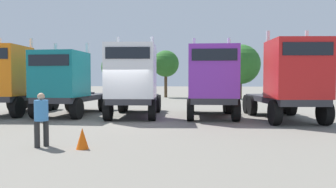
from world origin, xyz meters
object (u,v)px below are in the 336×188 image
at_px(visitor_with_camera, 41,116).
at_px(traffic_cone_near, 82,138).
at_px(semi_truck_white, 133,81).
at_px(semi_truck_teal, 67,83).
at_px(semi_truck_purple, 212,81).
at_px(semi_truck_orange, 8,80).
at_px(semi_truck_red, 290,81).

relative_size(visitor_with_camera, traffic_cone_near, 2.62).
height_order(semi_truck_white, visitor_with_camera, semi_truck_white).
bearing_deg(semi_truck_teal, semi_truck_purple, 90.65).
bearing_deg(semi_truck_purple, semi_truck_orange, -92.03).
distance_m(semi_truck_teal, semi_truck_white, 3.81).
height_order(semi_truck_teal, traffic_cone_near, semi_truck_teal).
bearing_deg(traffic_cone_near, semi_truck_red, 42.85).
bearing_deg(semi_truck_purple, semi_truck_teal, -92.07).
relative_size(semi_truck_red, traffic_cone_near, 10.79).
xyz_separation_m(semi_truck_orange, semi_truck_red, (15.13, -0.83, -0.08)).
xyz_separation_m(semi_truck_orange, semi_truck_purple, (11.42, 0.08, -0.09)).
relative_size(semi_truck_orange, semi_truck_purple, 1.05).
distance_m(semi_truck_teal, traffic_cone_near, 9.00).
bearing_deg(semi_truck_white, semi_truck_purple, 87.76).
relative_size(semi_truck_orange, traffic_cone_near, 10.14).
xyz_separation_m(semi_truck_purple, semi_truck_red, (3.71, -0.91, 0.00)).
height_order(visitor_with_camera, traffic_cone_near, visitor_with_camera).
height_order(semi_truck_teal, visitor_with_camera, semi_truck_teal).
bearing_deg(visitor_with_camera, semi_truck_white, -64.31).
relative_size(semi_truck_orange, semi_truck_white, 0.94).
bearing_deg(semi_truck_red, semi_truck_white, -101.00).
relative_size(semi_truck_red, visitor_with_camera, 4.11).
height_order(semi_truck_purple, traffic_cone_near, semi_truck_purple).
xyz_separation_m(semi_truck_white, traffic_cone_near, (0.33, -7.64, -1.68)).
bearing_deg(semi_truck_teal, semi_truck_red, 86.05).
height_order(semi_truck_orange, visitor_with_camera, semi_truck_orange).
bearing_deg(traffic_cone_near, semi_truck_white, 92.47).
distance_m(semi_truck_orange, visitor_with_camera, 10.00).
distance_m(semi_truck_teal, visitor_with_camera, 8.27).
xyz_separation_m(semi_truck_teal, semi_truck_red, (11.66, -0.86, 0.13)).
xyz_separation_m(semi_truck_white, semi_truck_red, (7.86, -0.65, -0.02)).
xyz_separation_m(semi_truck_orange, traffic_cone_near, (7.61, -7.81, -1.74)).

